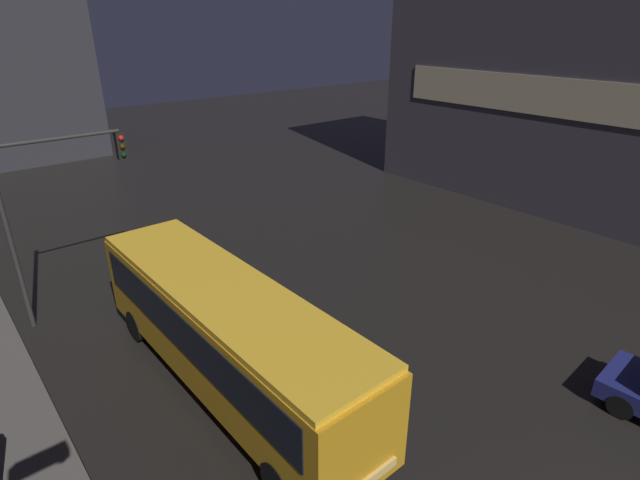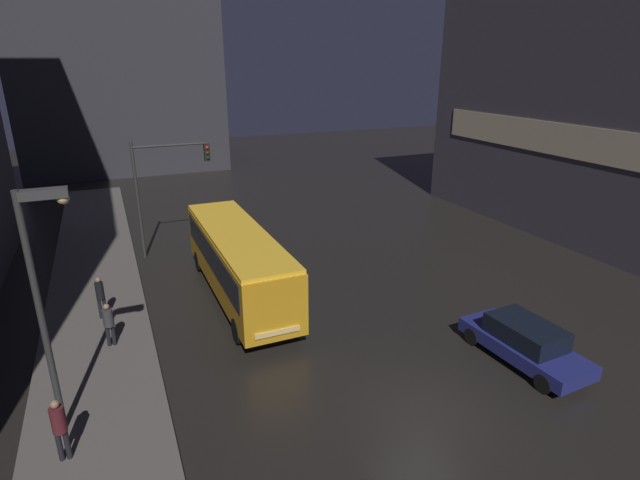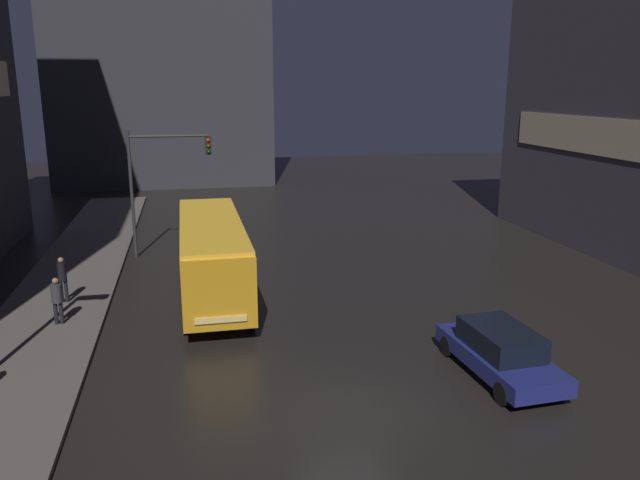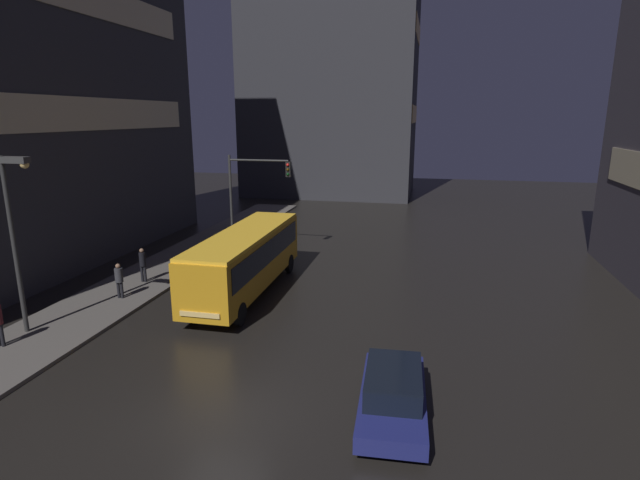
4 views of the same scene
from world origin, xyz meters
The scene contains 10 objects.
ground_plane centered at (0.00, 0.00, 0.00)m, with size 120.00×120.00×0.00m, color black.
sidewalk_left centered at (-9.00, 10.00, 0.07)m, with size 4.00×48.00×0.15m.
building_far_backdrop centered at (-5.55, 44.03, 13.33)m, with size 18.07×12.00×26.65m.
bus_near centered at (-2.98, 10.13, 1.93)m, with size 2.54×10.49×3.12m.
car_taxi centered at (4.95, 1.15, 0.76)m, with size 2.13×4.76×1.49m.
pedestrian_near centered at (-8.46, 7.77, 1.15)m, with size 0.43×0.43×1.69m.
pedestrian_mid centered at (-8.69, 10.16, 1.19)m, with size 0.39×0.39×1.80m.
pedestrian_far centered at (-9.78, 2.22, 1.24)m, with size 0.49×0.49×1.85m.
traffic_light_main centered at (-5.11, 16.89, 4.30)m, with size 4.00×0.35×6.26m.
street_lamp_sidewalk centered at (-9.62, 3.56, 4.85)m, with size 1.25×0.36×7.01m.
Camera 2 is at (-7.75, -10.06, 10.07)m, focal length 28.00 mm.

